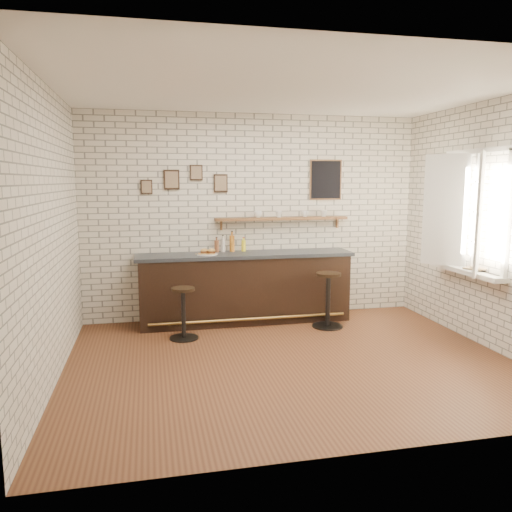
# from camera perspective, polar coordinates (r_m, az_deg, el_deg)

# --- Properties ---
(ground) EXTENTS (5.00, 5.00, 0.00)m
(ground) POSITION_cam_1_polar(r_m,az_deg,el_deg) (5.83, 3.96, -11.85)
(ground) COLOR brown
(ground) RESTS_ON ground
(bar_counter) EXTENTS (3.10, 0.65, 1.01)m
(bar_counter) POSITION_cam_1_polar(r_m,az_deg,el_deg) (7.24, -1.24, -3.60)
(bar_counter) COLOR black
(bar_counter) RESTS_ON ground
(sandwich_plate) EXTENTS (0.28, 0.28, 0.01)m
(sandwich_plate) POSITION_cam_1_polar(r_m,az_deg,el_deg) (7.01, -5.60, 0.19)
(sandwich_plate) COLOR white
(sandwich_plate) RESTS_ON bar_counter
(ciabatta_sandwich) EXTENTS (0.23, 0.16, 0.07)m
(ciabatta_sandwich) POSITION_cam_1_polar(r_m,az_deg,el_deg) (7.00, -5.52, 0.53)
(ciabatta_sandwich) COLOR tan
(ciabatta_sandwich) RESTS_ON sandwich_plate
(potato_chips) EXTENTS (0.26, 0.20, 0.00)m
(potato_chips) POSITION_cam_1_polar(r_m,az_deg,el_deg) (7.00, -5.70, 0.24)
(potato_chips) COLOR gold
(potato_chips) RESTS_ON sandwich_plate
(bitters_bottle_brown) EXTENTS (0.07, 0.07, 0.22)m
(bitters_bottle_brown) POSITION_cam_1_polar(r_m,az_deg,el_deg) (7.25, -4.52, 1.16)
(bitters_bottle_brown) COLOR brown
(bitters_bottle_brown) RESTS_ON bar_counter
(bitters_bottle_white) EXTENTS (0.06, 0.06, 0.25)m
(bitters_bottle_white) POSITION_cam_1_polar(r_m,az_deg,el_deg) (7.26, -3.80, 1.27)
(bitters_bottle_white) COLOR beige
(bitters_bottle_white) RESTS_ON bar_counter
(bitters_bottle_amber) EXTENTS (0.07, 0.07, 0.30)m
(bitters_bottle_amber) POSITION_cam_1_polar(r_m,az_deg,el_deg) (7.28, -2.76, 1.47)
(bitters_bottle_amber) COLOR #AB631B
(bitters_bottle_amber) RESTS_ON bar_counter
(condiment_bottle_yellow) EXTENTS (0.06, 0.06, 0.21)m
(condiment_bottle_yellow) POSITION_cam_1_polar(r_m,az_deg,el_deg) (7.32, -1.43, 1.22)
(condiment_bottle_yellow) COLOR yellow
(condiment_bottle_yellow) RESTS_ON bar_counter
(bar_stool_left) EXTENTS (0.38, 0.38, 0.68)m
(bar_stool_left) POSITION_cam_1_polar(r_m,az_deg,el_deg) (6.55, -8.29, -6.29)
(bar_stool_left) COLOR black
(bar_stool_left) RESTS_ON ground
(bar_stool_right) EXTENTS (0.45, 0.45, 0.77)m
(bar_stool_right) POSITION_cam_1_polar(r_m,az_deg,el_deg) (7.05, 8.24, -4.78)
(bar_stool_right) COLOR black
(bar_stool_right) RESTS_ON ground
(wall_shelf) EXTENTS (2.00, 0.18, 0.18)m
(wall_shelf) POSITION_cam_1_polar(r_m,az_deg,el_deg) (7.43, 2.98, 4.28)
(wall_shelf) COLOR brown
(wall_shelf) RESTS_ON ground
(shelf_cup_a) EXTENTS (0.13, 0.13, 0.10)m
(shelf_cup_a) POSITION_cam_1_polar(r_m,az_deg,el_deg) (7.33, 0.23, 4.79)
(shelf_cup_a) COLOR white
(shelf_cup_a) RESTS_ON wall_shelf
(shelf_cup_b) EXTENTS (0.12, 0.12, 0.09)m
(shelf_cup_b) POSITION_cam_1_polar(r_m,az_deg,el_deg) (7.41, 2.63, 4.81)
(shelf_cup_b) COLOR white
(shelf_cup_b) RESTS_ON wall_shelf
(shelf_cup_c) EXTENTS (0.15, 0.15, 0.09)m
(shelf_cup_c) POSITION_cam_1_polar(r_m,az_deg,el_deg) (7.52, 5.59, 4.81)
(shelf_cup_c) COLOR white
(shelf_cup_c) RESTS_ON wall_shelf
(shelf_cup_d) EXTENTS (0.12, 0.12, 0.10)m
(shelf_cup_d) POSITION_cam_1_polar(r_m,az_deg,el_deg) (7.61, 7.75, 4.86)
(shelf_cup_d) COLOR white
(shelf_cup_d) RESTS_ON wall_shelf
(back_wall_decor) EXTENTS (2.96, 0.02, 0.56)m
(back_wall_decor) POSITION_cam_1_polar(r_m,az_deg,el_deg) (7.44, 1.55, 8.68)
(back_wall_decor) COLOR black
(back_wall_decor) RESTS_ON ground
(window_sill) EXTENTS (0.20, 1.35, 0.06)m
(window_sill) POSITION_cam_1_polar(r_m,az_deg,el_deg) (6.89, 22.86, -1.57)
(window_sill) COLOR white
(window_sill) RESTS_ON ground
(casement_window) EXTENTS (0.40, 1.30, 1.56)m
(casement_window) POSITION_cam_1_polar(r_m,az_deg,el_deg) (6.78, 22.94, 4.66)
(casement_window) COLOR white
(casement_window) RESTS_ON ground
(book_lower) EXTENTS (0.27, 0.29, 0.02)m
(book_lower) POSITION_cam_1_polar(r_m,az_deg,el_deg) (6.77, 23.38, -1.42)
(book_lower) COLOR tan
(book_lower) RESTS_ON window_sill
(book_upper) EXTENTS (0.22, 0.25, 0.02)m
(book_upper) POSITION_cam_1_polar(r_m,az_deg,el_deg) (6.76, 23.43, -1.27)
(book_upper) COLOR tan
(book_upper) RESTS_ON book_lower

